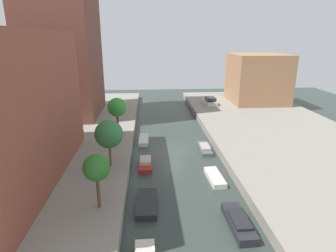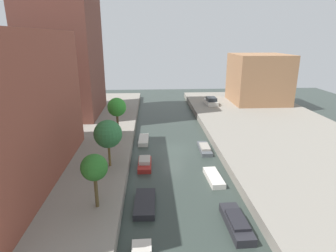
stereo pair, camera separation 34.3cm
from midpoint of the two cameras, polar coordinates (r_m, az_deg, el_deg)
ground_plane at (r=34.73m, az=0.87°, el=-4.89°), size 84.00×84.00×0.00m
quay_left at (r=36.53m, az=-23.35°, el=-4.39°), size 20.00×64.00×1.00m
quay_right at (r=38.75m, az=23.60°, el=-3.20°), size 20.00×64.00×1.00m
apartment_tower_far at (r=48.50m, az=-20.95°, el=18.26°), size 10.00×12.85×27.59m
low_block_right at (r=57.75m, az=17.32°, el=9.06°), size 10.00×10.03×9.10m
street_tree_0 at (r=21.32m, az=-14.59°, el=-8.18°), size 1.97×1.97×4.21m
street_tree_1 at (r=27.77m, az=-12.10°, el=-1.62°), size 2.72×2.72×4.68m
street_tree_2 at (r=35.20m, az=-10.46°, el=3.65°), size 2.28×2.28×5.17m
parked_car at (r=54.35m, az=8.25°, el=4.93°), size 1.98×4.45×1.40m
moored_boat_left_1 at (r=24.01m, az=-4.70°, el=-15.21°), size 1.77×4.07×0.52m
moored_boat_left_2 at (r=30.53m, az=-4.85°, el=-7.49°), size 1.41×3.46×0.86m
moored_boat_left_3 at (r=37.46m, az=-5.15°, el=-2.83°), size 1.33×3.79×0.52m
moored_boat_right_1 at (r=22.29m, az=13.51°, el=-18.23°), size 1.49×4.49×0.85m
moored_boat_right_2 at (r=28.18m, az=9.01°, el=-10.12°), size 1.48×3.83×0.51m
moored_boat_right_3 at (r=34.81m, az=7.11°, el=-4.45°), size 1.29×4.19×0.70m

